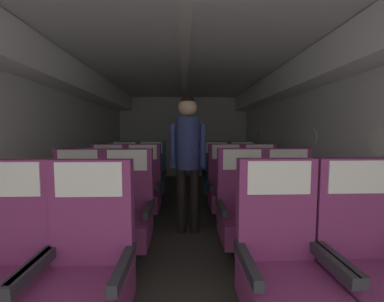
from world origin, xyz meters
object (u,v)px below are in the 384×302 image
(seat_b_left_window, at_px, (75,215))
(seat_b_left_aisle, at_px, (126,215))
(seat_b_right_window, at_px, (244,213))
(seat_c_left_aisle, at_px, (142,190))
(seat_c_right_window, at_px, (227,189))
(seat_a_right_aisle, at_px, (366,266))
(seat_a_left_aisle, at_px, (85,274))
(seat_d_left_aisle, at_px, (151,177))
(seat_a_right_window, at_px, (283,269))
(seat_d_right_aisle, at_px, (243,176))
(seat_b_right_aisle, at_px, (291,212))
(seat_d_right_window, at_px, (217,177))
(flight_attendant, at_px, (188,148))
(seat_c_right_aisle, at_px, (261,189))
(seat_c_left_window, at_px, (107,190))
(seat_d_left_window, at_px, (124,177))

(seat_b_left_window, relative_size, seat_b_left_aisle, 1.00)
(seat_b_left_aisle, relative_size, seat_b_right_window, 1.00)
(seat_c_left_aisle, height_order, seat_c_right_window, same)
(seat_a_right_aisle, relative_size, seat_c_right_window, 1.00)
(seat_a_left_aisle, relative_size, seat_d_left_aisle, 1.00)
(seat_a_right_window, height_order, seat_b_right_window, same)
(seat_a_right_aisle, relative_size, seat_d_right_aisle, 1.00)
(seat_b_left_aisle, height_order, seat_b_right_window, same)
(seat_c_left_aisle, xyz_separation_m, seat_d_right_aisle, (1.60, 0.95, 0.00))
(seat_b_right_aisle, bearing_deg, seat_a_left_aisle, -148.90)
(seat_b_left_window, bearing_deg, seat_d_left_aisle, 76.05)
(seat_b_left_window, bearing_deg, seat_a_right_window, -30.91)
(seat_a_left_aisle, xyz_separation_m, seat_d_right_window, (1.12, 2.83, 0.00))
(seat_a_left_aisle, bearing_deg, seat_c_left_aisle, 90.36)
(seat_d_right_window, bearing_deg, seat_b_left_window, -130.60)
(seat_b_right_window, distance_m, seat_d_left_aisle, 2.20)
(seat_d_right_aisle, height_order, flight_attendant, flight_attendant)
(seat_a_left_aisle, relative_size, seat_b_right_aisle, 1.00)
(seat_c_left_aisle, xyz_separation_m, seat_c_right_window, (1.14, 0.01, 0.00))
(seat_c_left_aisle, xyz_separation_m, flight_attendant, (0.61, -0.31, 0.58))
(seat_a_left_aisle, height_order, seat_a_right_aisle, same)
(seat_c_right_aisle, bearing_deg, flight_attendant, -163.63)
(seat_b_left_window, bearing_deg, seat_a_left_aisle, -63.51)
(seat_b_right_aisle, distance_m, flight_attendant, 1.32)
(seat_a_right_window, distance_m, seat_d_right_aisle, 2.88)
(seat_d_left_aisle, bearing_deg, seat_d_right_window, -0.34)
(seat_a_right_aisle, bearing_deg, seat_c_right_aisle, 90.22)
(seat_a_right_window, xyz_separation_m, seat_c_right_window, (0.02, 1.90, 0.00))
(seat_a_right_aisle, xyz_separation_m, seat_b_left_window, (-2.08, 0.95, 0.00))
(seat_c_left_aisle, relative_size, seat_d_right_aisle, 1.00)
(seat_c_left_window, bearing_deg, seat_b_left_aisle, -63.57)
(seat_a_right_window, height_order, flight_attendant, flight_attendant)
(seat_b_left_aisle, xyz_separation_m, seat_b_right_window, (1.12, 0.02, 0.00))
(seat_a_right_window, relative_size, flight_attendant, 0.64)
(seat_b_right_window, distance_m, seat_c_right_aisle, 1.04)
(seat_c_right_window, bearing_deg, seat_b_right_window, -90.32)
(seat_c_right_aisle, relative_size, flight_attendant, 0.64)
(flight_attendant, bearing_deg, seat_c_right_window, -158.31)
(seat_a_right_window, bearing_deg, seat_b_left_aisle, 140.07)
(seat_b_right_window, height_order, seat_d_left_aisle, same)
(seat_a_left_aisle, xyz_separation_m, seat_b_right_aisle, (1.58, 0.96, 0.00))
(seat_a_left_aisle, xyz_separation_m, seat_b_left_window, (-0.48, 0.97, 0.00))
(seat_a_left_aisle, bearing_deg, seat_a_right_aisle, 0.67)
(seat_c_right_window, xyz_separation_m, seat_d_left_window, (-1.62, 0.93, 0.00))
(seat_a_left_aisle, distance_m, seat_b_left_window, 1.08)
(seat_b_left_window, xyz_separation_m, seat_c_left_aisle, (0.47, 0.94, 0.00))
(seat_b_right_aisle, xyz_separation_m, seat_d_left_window, (-2.07, 1.89, 0.00))
(seat_b_left_aisle, bearing_deg, flight_attendant, 47.66)
(seat_b_right_aisle, xyz_separation_m, seat_b_right_window, (-0.46, 0.01, 0.00))
(seat_d_left_window, bearing_deg, seat_d_right_window, -0.34)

